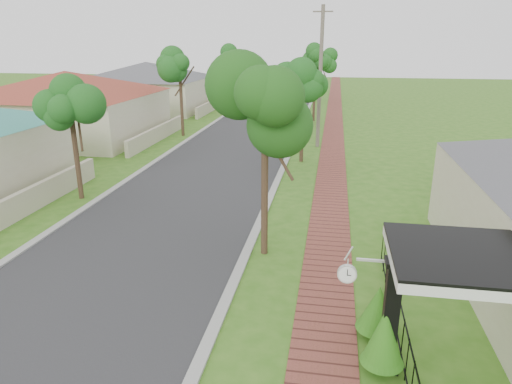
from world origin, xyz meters
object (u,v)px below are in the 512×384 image
Objects in this scene: station_clock at (349,273)px; parked_car_red at (294,117)px; porch_post at (390,322)px; parked_car_white at (290,105)px; utility_pole at (320,78)px; near_tree at (265,114)px.

parked_car_red is at bearing 97.34° from station_clock.
porch_post is 0.57× the size of parked_car_white.
parked_car_white is 4.20× the size of station_clock.
porch_post reaches higher than parked_car_red.
station_clock is (3.62, -28.09, 1.26)m from parked_car_red.
porch_post is 2.38× the size of station_clock.
utility_pole is at bearing 96.25° from porch_post.
porch_post is at bearing -72.29° from parked_car_red.
near_tree reaches higher than parked_car_red.
parked_car_white is at bearing 102.54° from utility_pole.
porch_post is at bearing -24.96° from station_clock.
parked_car_red is 3.85× the size of station_clock.
parked_car_white is 15.40m from utility_pole.
utility_pole is at bearing -87.16° from parked_car_white.
parked_car_white is 35.54m from station_clock.
near_tree is at bearing 118.50° from station_clock.
parked_car_red is at bearing 98.93° from porch_post.
porch_post is at bearing -83.75° from utility_pole.
utility_pole is 20.79m from station_clock.
station_clock reaches higher than parked_car_white.
porch_post is 28.84m from parked_car_red.
porch_post is 0.45× the size of near_tree.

